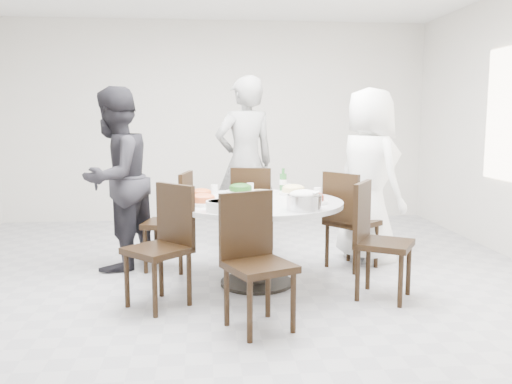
{
  "coord_description": "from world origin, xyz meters",
  "views": [
    {
      "loc": [
        -0.21,
        -4.76,
        1.48
      ],
      "look_at": [
        0.25,
        -0.08,
        0.82
      ],
      "focal_mm": 38.0,
      "sensor_mm": 36.0,
      "label": 1
    }
  ],
  "objects": [
    {
      "name": "chair_s",
      "position": [
        0.17,
        -1.15,
        0.47
      ],
      "size": [
        0.55,
        0.55,
        0.95
      ],
      "primitive_type": "cube",
      "rotation": [
        0.0,
        0.0,
        6.7
      ],
      "color": "black",
      "rests_on": "floor"
    },
    {
      "name": "floor",
      "position": [
        0.0,
        0.0,
        0.0
      ],
      "size": [
        6.0,
        6.0,
        0.01
      ],
      "primitive_type": "cube",
      "color": "#A6A6AB",
      "rests_on": "ground"
    },
    {
      "name": "wall_front",
      "position": [
        0.0,
        -3.0,
        1.4
      ],
      "size": [
        6.0,
        0.01,
        2.8
      ],
      "primitive_type": "cube",
      "color": "silver",
      "rests_on": "ground"
    },
    {
      "name": "dish_orange",
      "position": [
        -0.23,
        0.03,
        0.78
      ],
      "size": [
        0.24,
        0.24,
        0.07
      ],
      "primitive_type": "cylinder",
      "color": "white",
      "rests_on": "dining_table"
    },
    {
      "name": "dish_redbrown",
      "position": [
        0.69,
        -0.32,
        0.79
      ],
      "size": [
        0.29,
        0.29,
        0.07
      ],
      "primitive_type": "cylinder",
      "color": "white",
      "rests_on": "dining_table"
    },
    {
      "name": "dining_table",
      "position": [
        0.25,
        -0.13,
        0.38
      ],
      "size": [
        1.5,
        1.5,
        0.75
      ],
      "primitive_type": "cylinder",
      "color": "silver",
      "rests_on": "floor"
    },
    {
      "name": "diner_left",
      "position": [
        -1.05,
        0.54,
        0.88
      ],
      "size": [
        0.97,
        1.06,
        1.76
      ],
      "primitive_type": "imported",
      "rotation": [
        0.0,
        0.0,
        4.28
      ],
      "color": "black",
      "rests_on": "floor"
    },
    {
      "name": "chopsticks",
      "position": [
        0.24,
        0.57,
        0.76
      ],
      "size": [
        0.24,
        0.04,
        0.01
      ],
      "primitive_type": null,
      "color": "tan",
      "rests_on": "dining_table"
    },
    {
      "name": "tea_cups",
      "position": [
        0.25,
        0.51,
        0.79
      ],
      "size": [
        0.07,
        0.07,
        0.08
      ],
      "primitive_type": "cylinder",
      "color": "white",
      "rests_on": "dining_table"
    },
    {
      "name": "soup_bowl",
      "position": [
        -0.06,
        -0.61,
        0.79
      ],
      "size": [
        0.26,
        0.26,
        0.08
      ],
      "primitive_type": "cylinder",
      "color": "white",
      "rests_on": "dining_table"
    },
    {
      "name": "dish_pale",
      "position": [
        0.63,
        0.22,
        0.79
      ],
      "size": [
        0.27,
        0.27,
        0.07
      ],
      "primitive_type": "cylinder",
      "color": "white",
      "rests_on": "dining_table"
    },
    {
      "name": "dish_tofu",
      "position": [
        -0.21,
        -0.3,
        0.78
      ],
      "size": [
        0.27,
        0.27,
        0.07
      ],
      "primitive_type": "cylinder",
      "color": "white",
      "rests_on": "dining_table"
    },
    {
      "name": "diner_right",
      "position": [
        1.47,
        0.56,
        0.88
      ],
      "size": [
        0.84,
        1.01,
        1.76
      ],
      "primitive_type": "imported",
      "rotation": [
        0.0,
        0.0,
        1.95
      ],
      "color": "white",
      "rests_on": "floor"
    },
    {
      "name": "chair_se",
      "position": [
        1.25,
        -0.59,
        0.47
      ],
      "size": [
        0.58,
        0.58,
        0.95
      ],
      "primitive_type": "cube",
      "rotation": [
        0.0,
        0.0,
        7.31
      ],
      "color": "black",
      "rests_on": "floor"
    },
    {
      "name": "diner_middle",
      "position": [
        0.27,
        1.3,
        0.96
      ],
      "size": [
        0.81,
        0.66,
        1.92
      ],
      "primitive_type": "imported",
      "rotation": [
        0.0,
        0.0,
        3.46
      ],
      "color": "black",
      "rests_on": "floor"
    },
    {
      "name": "rice_bowl",
      "position": [
        0.58,
        -0.62,
        0.81
      ],
      "size": [
        0.28,
        0.28,
        0.12
      ],
      "primitive_type": "cylinder",
      "color": "silver",
      "rests_on": "dining_table"
    },
    {
      "name": "wall_back",
      "position": [
        0.0,
        3.0,
        1.4
      ],
      "size": [
        6.0,
        0.01,
        2.8
      ],
      "primitive_type": "cube",
      "color": "silver",
      "rests_on": "ground"
    },
    {
      "name": "chair_nw",
      "position": [
        -0.56,
        0.44,
        0.47
      ],
      "size": [
        0.5,
        0.5,
        0.95
      ],
      "primitive_type": "cube",
      "rotation": [
        0.0,
        0.0,
        4.5
      ],
      "color": "black",
      "rests_on": "floor"
    },
    {
      "name": "chair_sw",
      "position": [
        -0.57,
        -0.61,
        0.47
      ],
      "size": [
        0.59,
        0.59,
        0.95
      ],
      "primitive_type": "cube",
      "rotation": [
        0.0,
        0.0,
        5.48
      ],
      "color": "black",
      "rests_on": "floor"
    },
    {
      "name": "chair_n",
      "position": [
        0.33,
        0.97,
        0.47
      ],
      "size": [
        0.52,
        0.52,
        0.95
      ],
      "primitive_type": "cube",
      "rotation": [
        0.0,
        0.0,
        2.88
      ],
      "color": "black",
      "rests_on": "floor"
    },
    {
      "name": "dish_greens",
      "position": [
        0.15,
        0.34,
        0.79
      ],
      "size": [
        0.28,
        0.28,
        0.07
      ],
      "primitive_type": "cylinder",
      "color": "white",
      "rests_on": "dining_table"
    },
    {
      "name": "beverage_bottle",
      "position": [
        0.56,
        0.36,
        0.87
      ],
      "size": [
        0.07,
        0.07,
        0.23
      ],
      "primitive_type": "cylinder",
      "color": "#2A6A2F",
      "rests_on": "dining_table"
    },
    {
      "name": "chair_ne",
      "position": [
        1.24,
        0.32,
        0.47
      ],
      "size": [
        0.59,
        0.59,
        0.95
      ],
      "primitive_type": "cube",
      "rotation": [
        0.0,
        0.0,
        2.21
      ],
      "color": "black",
      "rests_on": "floor"
    }
  ]
}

